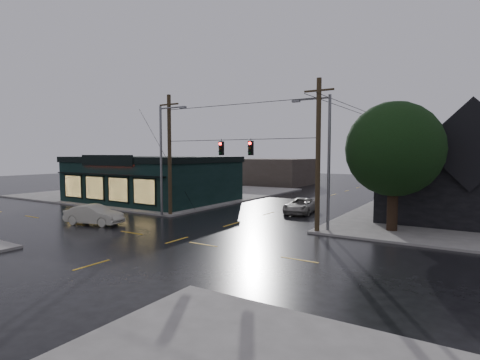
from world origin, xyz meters
The scene contains 17 objects.
ground_plane centered at (0.00, 0.00, 0.00)m, with size 160.00×160.00×0.00m, color black.
sidewalk_nw centered at (-20.00, 20.00, 0.07)m, with size 28.00×28.00×0.15m, color slate.
pizza_shop centered at (-15.00, 12.94, 2.56)m, with size 16.30×12.34×4.90m.
ne_building centered at (15.00, 17.00, 4.47)m, with size 12.60×11.60×8.75m.
corner_tree centered at (10.68, 9.34, 5.54)m, with size 6.27×6.27×8.55m.
utility_pole_nw centered at (-6.50, 6.50, 0.00)m, with size 2.00×0.32×10.15m, color black, non-canonical shape.
utility_pole_ne centered at (6.50, 6.50, 0.00)m, with size 2.00×0.32×10.15m, color black, non-canonical shape.
utility_pole_far_a centered at (6.50, 28.00, 0.00)m, with size 2.00×0.32×9.65m, color black, non-canonical shape.
utility_pole_far_b centered at (6.50, 48.00, 0.00)m, with size 2.00×0.32×9.15m, color black, non-canonical shape.
utility_pole_far_c centered at (6.50, 68.00, 0.00)m, with size 2.00×0.32×9.15m, color black, non-canonical shape.
span_signal_assembly centered at (0.10, 6.50, 5.70)m, with size 13.00×0.48×1.23m.
streetlight_nw centered at (-6.80, 5.80, 0.00)m, with size 5.40×0.30×9.15m, color slate, non-canonical shape.
streetlight_ne centered at (7.00, 7.20, 0.00)m, with size 5.40×0.30×9.15m, color slate, non-canonical shape.
bg_building_west centered at (-14.00, 40.00, 2.20)m, with size 12.00×10.00×4.40m, color #393029.
bg_building_east centered at (16.00, 45.00, 2.80)m, with size 14.00×12.00×5.60m, color #25262A.
sedan_cream centered at (-8.64, 0.59, 0.73)m, with size 1.54×4.43×1.46m, color #B2B09D.
suv_silver centered at (2.27, 13.74, 0.66)m, with size 2.20×4.78×1.33m, color gray.
Camera 1 is at (15.15, -17.01, 5.25)m, focal length 28.00 mm.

